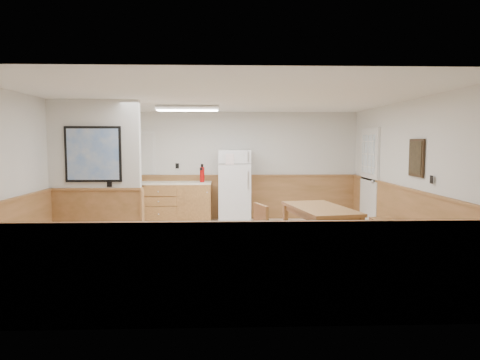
{
  "coord_description": "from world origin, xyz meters",
  "views": [
    {
      "loc": [
        -0.07,
        -7.01,
        1.79
      ],
      "look_at": [
        0.18,
        0.4,
        1.14
      ],
      "focal_mm": 32.0,
      "sensor_mm": 36.0,
      "label": 1
    }
  ],
  "objects_px": {
    "dining_chair": "(268,227)",
    "fire_extinguisher": "(202,174)",
    "dining_table": "(320,213)",
    "soap_bottle": "(125,178)",
    "refrigerator": "(235,186)",
    "dining_bench": "(396,232)"
  },
  "relations": [
    {
      "from": "dining_chair",
      "to": "fire_extinguisher",
      "type": "distance_m",
      "value": 3.42
    },
    {
      "from": "dining_table",
      "to": "soap_bottle",
      "type": "relative_size",
      "value": 8.14
    },
    {
      "from": "dining_table",
      "to": "soap_bottle",
      "type": "height_order",
      "value": "soap_bottle"
    },
    {
      "from": "refrigerator",
      "to": "dining_bench",
      "type": "distance_m",
      "value": 3.88
    },
    {
      "from": "dining_bench",
      "to": "dining_chair",
      "type": "relative_size",
      "value": 1.92
    },
    {
      "from": "dining_table",
      "to": "dining_chair",
      "type": "distance_m",
      "value": 0.95
    },
    {
      "from": "dining_bench",
      "to": "dining_chair",
      "type": "xyz_separation_m",
      "value": [
        -2.11,
        -0.27,
        0.15
      ]
    },
    {
      "from": "refrigerator",
      "to": "dining_bench",
      "type": "relative_size",
      "value": 1.0
    },
    {
      "from": "dining_table",
      "to": "fire_extinguisher",
      "type": "relative_size",
      "value": 4.17
    },
    {
      "from": "refrigerator",
      "to": "fire_extinguisher",
      "type": "bearing_deg",
      "value": -179.82
    },
    {
      "from": "refrigerator",
      "to": "dining_table",
      "type": "xyz_separation_m",
      "value": [
        1.33,
        -2.83,
        -0.16
      ]
    },
    {
      "from": "refrigerator",
      "to": "dining_chair",
      "type": "height_order",
      "value": "refrigerator"
    },
    {
      "from": "dining_table",
      "to": "dining_bench",
      "type": "xyz_separation_m",
      "value": [
        1.23,
        -0.05,
        -0.31
      ]
    },
    {
      "from": "dining_chair",
      "to": "fire_extinguisher",
      "type": "height_order",
      "value": "fire_extinguisher"
    },
    {
      "from": "dining_bench",
      "to": "soap_bottle",
      "type": "bearing_deg",
      "value": 150.75
    },
    {
      "from": "dining_chair",
      "to": "fire_extinguisher",
      "type": "relative_size",
      "value": 2.07
    },
    {
      "from": "fire_extinguisher",
      "to": "soap_bottle",
      "type": "bearing_deg",
      "value": 157.84
    },
    {
      "from": "dining_bench",
      "to": "fire_extinguisher",
      "type": "relative_size",
      "value": 3.97
    },
    {
      "from": "refrigerator",
      "to": "dining_table",
      "type": "height_order",
      "value": "refrigerator"
    },
    {
      "from": "dining_table",
      "to": "fire_extinguisher",
      "type": "distance_m",
      "value": 3.54
    },
    {
      "from": "dining_bench",
      "to": "fire_extinguisher",
      "type": "height_order",
      "value": "fire_extinguisher"
    },
    {
      "from": "refrigerator",
      "to": "dining_table",
      "type": "relative_size",
      "value": 0.95
    }
  ]
}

